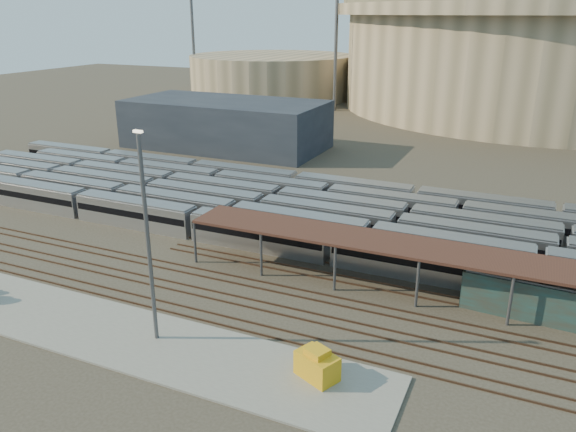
% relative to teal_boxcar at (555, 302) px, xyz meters
% --- Properties ---
extents(ground, '(420.00, 420.00, 0.00)m').
position_rel_teal_boxcar_xyz_m(ground, '(-30.10, -4.00, -1.95)').
color(ground, '#383026').
rests_on(ground, ground).
extents(apron, '(50.00, 9.00, 0.20)m').
position_rel_teal_boxcar_xyz_m(apron, '(-35.10, -19.00, -1.85)').
color(apron, gray).
rests_on(apron, ground).
extents(subway_trains, '(127.36, 23.90, 3.60)m').
position_rel_teal_boxcar_xyz_m(subway_trains, '(-34.03, 14.50, -0.15)').
color(subway_trains, '#AAABAF').
rests_on(subway_trains, ground).
extents(inspection_shed, '(60.30, 6.00, 5.30)m').
position_rel_teal_boxcar_xyz_m(inspection_shed, '(-8.10, 0.00, 3.03)').
color(inspection_shed, '#525256').
rests_on(inspection_shed, ground).
extents(empty_tracks, '(170.00, 9.62, 0.18)m').
position_rel_teal_boxcar_xyz_m(empty_tracks, '(-30.10, -9.00, -1.86)').
color(empty_tracks, '#4C3323').
rests_on(empty_tracks, ground).
extents(stadium, '(124.00, 124.00, 32.50)m').
position_rel_teal_boxcar_xyz_m(stadium, '(-5.10, 136.00, 14.52)').
color(stadium, tan).
rests_on(stadium, ground).
extents(secondary_arena, '(56.00, 56.00, 14.00)m').
position_rel_teal_boxcar_xyz_m(secondary_arena, '(-90.10, 126.00, 5.05)').
color(secondary_arena, tan).
rests_on(secondary_arena, ground).
extents(service_building, '(42.00, 20.00, 10.00)m').
position_rel_teal_boxcar_xyz_m(service_building, '(-65.10, 51.00, 3.05)').
color(service_building, '#1E232D').
rests_on(service_building, ground).
extents(floodlight_0, '(4.00, 1.00, 38.40)m').
position_rel_teal_boxcar_xyz_m(floodlight_0, '(-60.10, 106.00, 18.70)').
color(floodlight_0, '#525256').
rests_on(floodlight_0, ground).
extents(floodlight_1, '(4.00, 1.00, 38.40)m').
position_rel_teal_boxcar_xyz_m(floodlight_1, '(-115.10, 116.00, 18.70)').
color(floodlight_1, '#525256').
rests_on(floodlight_1, ground).
extents(floodlight_3, '(4.00, 1.00, 38.40)m').
position_rel_teal_boxcar_xyz_m(floodlight_3, '(-40.10, 156.00, 18.70)').
color(floodlight_3, '#525256').
rests_on(floodlight_3, ground).
extents(teal_boxcar, '(16.87, 4.20, 3.90)m').
position_rel_teal_boxcar_xyz_m(teal_boxcar, '(0.00, 0.00, 0.00)').
color(teal_boxcar, '#1D4948').
rests_on(teal_boxcar, ground).
extents(yard_light_pole, '(0.81, 0.36, 18.67)m').
position_rel_teal_boxcar_xyz_m(yard_light_pole, '(-32.18, -18.18, 7.67)').
color(yard_light_pole, '#525256').
rests_on(yard_light_pole, apron).
extents(yellow_equipment, '(3.89, 3.27, 2.08)m').
position_rel_teal_boxcar_xyz_m(yellow_equipment, '(-17.03, -17.68, -0.71)').
color(yellow_equipment, gold).
rests_on(yellow_equipment, apron).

